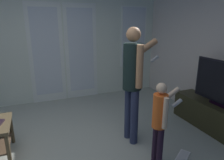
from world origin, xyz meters
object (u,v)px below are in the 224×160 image
at_px(tv_stand, 219,119).
at_px(flat_screen_tv, 224,84).
at_px(person_child, 160,118).
at_px(loose_keyboard, 181,160).
at_px(person_adult, 133,76).

xyz_separation_m(tv_stand, flat_screen_tv, (-0.00, 0.00, 0.59)).
bearing_deg(person_child, flat_screen_tv, 12.06).
xyz_separation_m(flat_screen_tv, person_child, (-1.34, -0.29, -0.17)).
bearing_deg(person_child, loose_keyboard, -10.05).
xyz_separation_m(person_adult, person_child, (0.04, -0.62, -0.36)).
bearing_deg(tv_stand, person_child, -168.11).
bearing_deg(tv_stand, flat_screen_tv, 114.82).
bearing_deg(flat_screen_tv, loose_keyboard, -161.14).
distance_m(flat_screen_tv, person_child, 1.38).
bearing_deg(tv_stand, person_adult, 166.29).
xyz_separation_m(tv_stand, person_child, (-1.34, -0.28, 0.42)).
xyz_separation_m(flat_screen_tv, loose_keyboard, (-1.01, -0.34, -0.81)).
height_order(tv_stand, person_adult, person_adult).
xyz_separation_m(person_child, loose_keyboard, (0.33, -0.06, -0.64)).
xyz_separation_m(person_adult, loose_keyboard, (0.38, -0.68, -0.99)).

